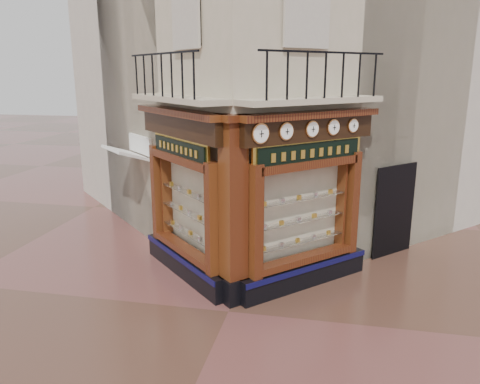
% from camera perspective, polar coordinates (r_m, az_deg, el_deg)
% --- Properties ---
extents(ground, '(80.00, 80.00, 0.00)m').
position_cam_1_polar(ground, '(9.91, -1.41, -14.37)').
color(ground, '#513226').
rests_on(ground, ground).
extents(main_building, '(11.31, 11.31, 12.00)m').
position_cam_1_polar(main_building, '(14.80, 4.08, 19.13)').
color(main_building, beige).
rests_on(main_building, ground).
extents(neighbour_left, '(11.31, 11.31, 11.00)m').
position_cam_1_polar(neighbour_left, '(17.68, -3.17, 16.74)').
color(neighbour_left, '#B6AB9F').
rests_on(neighbour_left, ground).
extents(neighbour_right, '(11.31, 11.31, 11.00)m').
position_cam_1_polar(neighbour_right, '(17.12, 13.79, 16.45)').
color(neighbour_right, '#B6AB9F').
rests_on(neighbour_right, ground).
extents(shopfront_left, '(2.86, 2.86, 3.98)m').
position_cam_1_polar(shopfront_left, '(10.94, -6.82, -0.49)').
color(shopfront_left, black).
rests_on(shopfront_left, ground).
extents(shopfront_right, '(2.86, 2.86, 3.98)m').
position_cam_1_polar(shopfront_right, '(10.43, 8.03, -1.28)').
color(shopfront_right, black).
rests_on(shopfront_right, ground).
extents(corner_pilaster, '(0.85, 0.85, 3.98)m').
position_cam_1_polar(corner_pilaster, '(9.60, -0.81, -2.70)').
color(corner_pilaster, black).
rests_on(corner_pilaster, ground).
extents(balcony, '(5.94, 2.97, 1.03)m').
position_cam_1_polar(balcony, '(10.16, 0.35, 11.28)').
color(balcony, beige).
rests_on(balcony, ground).
extents(clock_a, '(0.32, 0.32, 0.40)m').
position_cam_1_polar(clock_a, '(9.10, 2.51, 7.13)').
color(clock_a, '#D08745').
rests_on(clock_a, ground).
extents(clock_b, '(0.29, 0.29, 0.36)m').
position_cam_1_polar(clock_b, '(9.48, 5.65, 7.37)').
color(clock_b, '#D08745').
rests_on(clock_b, ground).
extents(clock_c, '(0.28, 0.28, 0.35)m').
position_cam_1_polar(clock_c, '(9.93, 8.79, 7.59)').
color(clock_c, '#D08745').
rests_on(clock_c, ground).
extents(clock_d, '(0.28, 0.28, 0.35)m').
position_cam_1_polar(clock_d, '(10.35, 11.31, 7.74)').
color(clock_d, '#D08745').
rests_on(clock_d, ground).
extents(clock_e, '(0.25, 0.25, 0.31)m').
position_cam_1_polar(clock_e, '(10.77, 13.61, 7.88)').
color(clock_e, '#D08745').
rests_on(clock_e, ground).
extents(awning, '(1.70, 1.70, 0.36)m').
position_cam_1_polar(awning, '(14.14, -13.19, -5.71)').
color(awning, white).
rests_on(awning, ground).
extents(signboard_left, '(1.89, 1.89, 0.50)m').
position_cam_1_polar(signboard_left, '(10.68, -7.37, 5.29)').
color(signboard_left, '#ECBF45').
rests_on(signboard_left, ground).
extents(signboard_right, '(2.16, 2.16, 0.58)m').
position_cam_1_polar(signboard_right, '(10.13, 8.54, 4.75)').
color(signboard_right, '#ECBF45').
rests_on(signboard_right, ground).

